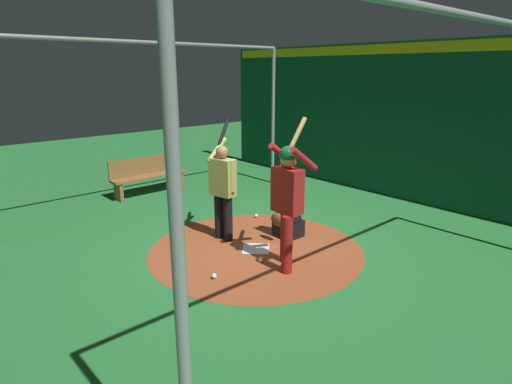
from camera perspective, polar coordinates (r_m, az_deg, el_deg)
ground_plane at (r=6.74m, az=-0.00°, el=-7.77°), size 26.74×26.74×0.00m
dirt_circle at (r=6.74m, az=-0.00°, el=-7.75°), size 3.37×3.37×0.01m
home_plate at (r=6.74m, az=-0.00°, el=-7.68°), size 0.59×0.59×0.01m
batter at (r=5.82m, az=4.30°, el=-0.46°), size 0.68×0.49×2.11m
catcher at (r=7.10m, az=4.20°, el=-3.26°), size 0.58×0.40×0.96m
visitor at (r=6.88m, az=-4.50°, el=0.77°), size 0.54×0.55×1.97m
back_wall at (r=9.62m, az=19.65°, el=8.88°), size 0.22×10.74×3.31m
cage_frame at (r=6.18m, az=-0.00°, el=11.98°), size 6.17×5.68×3.25m
bench at (r=9.87m, az=-14.34°, el=2.26°), size 1.75×0.36×0.85m
baseball_0 at (r=8.11m, az=0.03°, el=-3.22°), size 0.07×0.07×0.07m
baseball_1 at (r=5.87m, az=-5.69°, el=-11.23°), size 0.07×0.07×0.07m
baseball_2 at (r=6.30m, az=0.69°, el=-9.13°), size 0.07×0.07×0.07m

